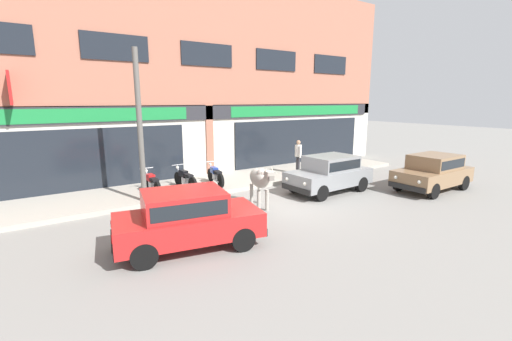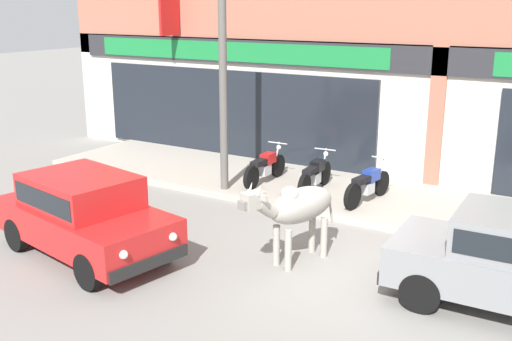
{
  "view_description": "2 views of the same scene",
  "coord_description": "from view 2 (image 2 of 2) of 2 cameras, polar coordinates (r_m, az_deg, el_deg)",
  "views": [
    {
      "loc": [
        -7.23,
        -9.15,
        3.6
      ],
      "look_at": [
        -0.32,
        1.0,
        1.08
      ],
      "focal_mm": 24.0,
      "sensor_mm": 36.0,
      "label": 1
    },
    {
      "loc": [
        3.53,
        -8.46,
        4.29
      ],
      "look_at": [
        -2.23,
        1.0,
        1.21
      ],
      "focal_mm": 42.0,
      "sensor_mm": 36.0,
      "label": 2
    }
  ],
  "objects": [
    {
      "name": "motorcycle_2",
      "position": [
        13.08,
        10.61,
        -1.35
      ],
      "size": [
        0.57,
        1.81,
        0.88
      ],
      "color": "black",
      "rests_on": "sidewalk"
    },
    {
      "name": "motorcycle_1",
      "position": [
        13.65,
        5.64,
        -0.44
      ],
      "size": [
        0.52,
        1.81,
        0.88
      ],
      "color": "black",
      "rests_on": "sidewalk"
    },
    {
      "name": "ground_plane",
      "position": [
        10.12,
        7.97,
        -9.69
      ],
      "size": [
        90.0,
        90.0,
        0.0
      ],
      "primitive_type": "plane",
      "color": "gray"
    },
    {
      "name": "utility_pole",
      "position": [
        13.38,
        -3.16,
        8.79
      ],
      "size": [
        0.18,
        0.18,
        5.11
      ],
      "primitive_type": "cylinder",
      "color": "#595651",
      "rests_on": "sidewalk"
    },
    {
      "name": "sidewalk",
      "position": [
        13.43,
        14.48,
        -3.23
      ],
      "size": [
        19.0,
        3.18,
        0.16
      ],
      "primitive_type": "cube",
      "color": "#A8A093",
      "rests_on": "ground"
    },
    {
      "name": "motorcycle_0",
      "position": [
        14.25,
        0.88,
        0.33
      ],
      "size": [
        0.52,
        1.81,
        0.88
      ],
      "color": "black",
      "rests_on": "sidewalk"
    },
    {
      "name": "car_0",
      "position": [
        10.85,
        -16.06,
        -3.76
      ],
      "size": [
        3.8,
        2.23,
        1.46
      ],
      "color": "black",
      "rests_on": "ground"
    },
    {
      "name": "cow",
      "position": [
        10.09,
        3.94,
        -3.49
      ],
      "size": [
        0.99,
        2.08,
        1.61
      ],
      "color": "#9E998E",
      "rests_on": "ground"
    }
  ]
}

